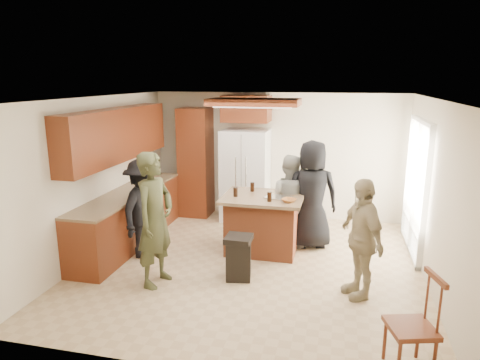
% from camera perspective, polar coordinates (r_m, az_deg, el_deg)
% --- Properties ---
extents(person_front_left, '(0.61, 0.76, 1.85)m').
position_cam_1_polar(person_front_left, '(5.88, -11.26, -5.20)').
color(person_front_left, '#393C23').
rests_on(person_front_left, ground).
extents(person_behind_left, '(0.84, 0.62, 1.55)m').
position_cam_1_polar(person_behind_left, '(7.25, 6.53, -2.66)').
color(person_behind_left, gray).
rests_on(person_behind_left, ground).
extents(person_behind_right, '(1.00, 0.79, 1.81)m').
position_cam_1_polar(person_behind_right, '(7.14, 9.52, -1.95)').
color(person_behind_right, black).
rests_on(person_behind_right, ground).
extents(person_side_right, '(0.84, 1.04, 1.58)m').
position_cam_1_polar(person_side_right, '(5.71, 15.84, -7.49)').
color(person_side_right, tan).
rests_on(person_side_right, ground).
extents(person_counter, '(0.53, 1.05, 1.59)m').
position_cam_1_polar(person_counter, '(6.84, -12.70, -3.74)').
color(person_counter, black).
rests_on(person_counter, ground).
extents(left_cabinetry, '(0.64, 3.00, 2.30)m').
position_cam_1_polar(left_cabinetry, '(7.43, -15.09, -1.21)').
color(left_cabinetry, maroon).
rests_on(left_cabinetry, ground).
extents(back_wall_units, '(1.80, 0.60, 2.45)m').
position_cam_1_polar(back_wall_units, '(8.62, -4.26, 4.10)').
color(back_wall_units, maroon).
rests_on(back_wall_units, ground).
extents(refrigerator, '(0.90, 0.76, 1.80)m').
position_cam_1_polar(refrigerator, '(8.44, 0.72, 0.62)').
color(refrigerator, white).
rests_on(refrigerator, ground).
extents(kitchen_island, '(1.28, 1.03, 0.93)m').
position_cam_1_polar(kitchen_island, '(7.01, 3.01, -5.74)').
color(kitchen_island, '#A34B2A').
rests_on(kitchen_island, ground).
extents(island_items, '(1.05, 0.68, 0.15)m').
position_cam_1_polar(island_items, '(6.75, 4.73, -2.12)').
color(island_items, silver).
rests_on(island_items, kitchen_island).
extents(trash_bin, '(0.39, 0.39, 0.63)m').
position_cam_1_polar(trash_bin, '(6.12, -0.19, -10.22)').
color(trash_bin, black).
rests_on(trash_bin, ground).
extents(spindle_chair, '(0.52, 0.52, 0.99)m').
position_cam_1_polar(spindle_chair, '(4.63, 22.08, -17.77)').
color(spindle_chair, maroon).
rests_on(spindle_chair, ground).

